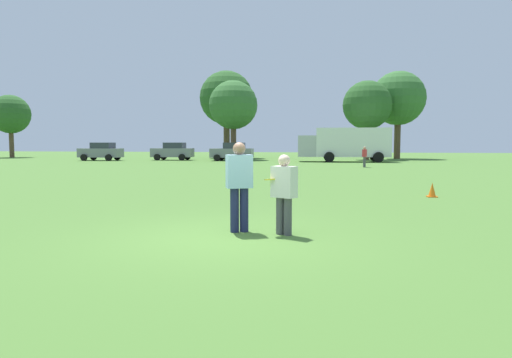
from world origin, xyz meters
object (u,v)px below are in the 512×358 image
object	(u,v)px
player_thrower	(239,182)
parked_car_mid_left	(173,151)
player_defender	(284,190)
parked_car_near_left	(101,151)
bystander_far_jogger	(365,156)
frisbee	(271,179)
box_truck	(346,143)
traffic_cone	(432,190)
parked_car_center	(232,152)

from	to	relation	value
player_thrower	parked_car_mid_left	bearing A→B (deg)	111.83
player_defender	parked_car_near_left	distance (m)	40.53
parked_car_near_left	bystander_far_jogger	distance (m)	26.88
frisbee	parked_car_mid_left	distance (m)	39.14
parked_car_mid_left	box_truck	distance (m)	17.64
traffic_cone	parked_car_mid_left	size ratio (longest dim) A/B	0.11
frisbee	bystander_far_jogger	bearing A→B (deg)	81.99
player_thrower	traffic_cone	world-z (taller)	player_thrower
parked_car_center	parked_car_near_left	bearing A→B (deg)	-173.46
player_thrower	traffic_cone	distance (m)	8.54
parked_car_mid_left	player_thrower	bearing A→B (deg)	-68.17
player_defender	parked_car_center	size ratio (longest dim) A/B	0.37
parked_car_center	bystander_far_jogger	distance (m)	15.88
parked_car_center	box_truck	distance (m)	11.14
traffic_cone	bystander_far_jogger	world-z (taller)	bystander_far_jogger
frisbee	parked_car_center	distance (m)	36.45
parked_car_near_left	player_thrower	bearing A→B (deg)	-57.86
player_thrower	parked_car_near_left	world-z (taller)	parked_car_near_left
frisbee	player_defender	bearing A→B (deg)	-8.42
traffic_cone	bystander_far_jogger	size ratio (longest dim) A/B	0.32
parked_car_center	player_thrower	bearing A→B (deg)	-77.30
parked_car_center	bystander_far_jogger	bearing A→B (deg)	-40.06
frisbee	bystander_far_jogger	size ratio (longest dim) A/B	0.18
frisbee	box_truck	size ratio (longest dim) A/B	0.03
player_thrower	player_defender	world-z (taller)	player_thrower
traffic_cone	parked_car_center	distance (m)	31.39
player_defender	parked_car_center	world-z (taller)	parked_car_center
parked_car_mid_left	box_truck	xyz separation A→B (m)	(17.57, -1.25, 0.83)
bystander_far_jogger	parked_car_near_left	bearing A→B (deg)	161.12
player_thrower	parked_car_near_left	distance (m)	39.93
player_defender	parked_car_center	xyz separation A→B (m)	(-8.87, 35.46, 0.05)
bystander_far_jogger	player_thrower	bearing A→B (deg)	-99.49
parked_car_near_left	bystander_far_jogger	bearing A→B (deg)	-18.88
traffic_cone	bystander_far_jogger	xyz separation A→B (m)	(-0.91, 18.31, 0.63)
frisbee	traffic_cone	distance (m)	8.24
traffic_cone	parked_car_center	size ratio (longest dim) A/B	0.11
box_truck	parked_car_mid_left	bearing A→B (deg)	175.93
parked_car_near_left	parked_car_mid_left	world-z (taller)	same
player_defender	frisbee	world-z (taller)	player_defender
frisbee	parked_car_center	bearing A→B (deg)	103.66
player_defender	traffic_cone	world-z (taller)	player_defender
traffic_cone	parked_car_mid_left	distance (m)	35.17
player_defender	box_truck	distance (m)	34.99
parked_car_near_left	box_truck	world-z (taller)	box_truck
frisbee	bystander_far_jogger	xyz separation A→B (m)	(3.55, 25.20, -0.22)
traffic_cone	bystander_far_jogger	bearing A→B (deg)	92.85
bystander_far_jogger	frisbee	bearing A→B (deg)	-98.01
player_thrower	player_defender	size ratio (longest dim) A/B	1.15
player_defender	frisbee	bearing A→B (deg)	171.58
parked_car_mid_left	parked_car_center	size ratio (longest dim) A/B	1.00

